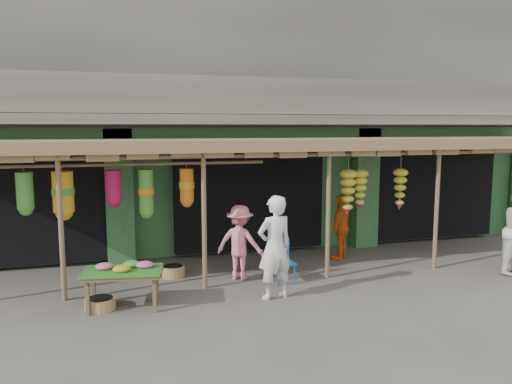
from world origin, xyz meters
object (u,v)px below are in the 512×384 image
object	(u,v)px
person_vendor	(341,227)
blue_chair	(282,258)
person_front	(275,247)
person_shopper	(240,242)
flower_table	(124,272)

from	to	relation	value
person_vendor	blue_chair	bearing A→B (deg)	-10.32
person_vendor	person_front	bearing A→B (deg)	-1.27
person_shopper	blue_chair	bearing A→B (deg)	-173.15
flower_table	person_shopper	distance (m)	2.49
blue_chair	person_front	xyz separation A→B (m)	(-0.42, -0.87, 0.45)
person_front	person_vendor	world-z (taller)	person_front
flower_table	blue_chair	world-z (taller)	blue_chair
blue_chair	person_vendor	world-z (taller)	person_vendor
blue_chair	flower_table	bearing A→B (deg)	-170.96
person_vendor	person_shopper	size ratio (longest dim) A/B	1.01
person_vendor	person_shopper	distance (m)	2.75
flower_table	blue_chair	size ratio (longest dim) A/B	1.63
blue_chair	person_shopper	world-z (taller)	person_shopper
person_shopper	flower_table	bearing A→B (deg)	58.09
person_vendor	person_shopper	bearing A→B (deg)	-25.75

